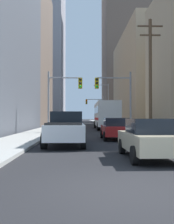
# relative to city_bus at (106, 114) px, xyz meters

# --- Properties ---
(ground_plane) EXTENTS (400.00, 400.00, 0.00)m
(ground_plane) POSITION_rel_city_bus_xyz_m (-2.37, -28.59, -1.93)
(ground_plane) COLOR black
(sidewalk_left) EXTENTS (3.03, 160.00, 0.15)m
(sidewalk_left) POSITION_rel_city_bus_xyz_m (-7.28, 21.41, -1.85)
(sidewalk_left) COLOR #9E9E99
(sidewalk_left) RESTS_ON ground
(sidewalk_right) EXTENTS (3.03, 160.00, 0.15)m
(sidewalk_right) POSITION_rel_city_bus_xyz_m (2.53, 21.41, -1.85)
(sidewalk_right) COLOR #9E9E99
(sidewalk_right) RESTS_ON ground
(city_bus) EXTENTS (2.68, 11.53, 3.40)m
(city_bus) POSITION_rel_city_bus_xyz_m (0.00, 0.00, 0.00)
(city_bus) COLOR silver
(city_bus) RESTS_ON ground
(pickup_truck_white) EXTENTS (2.20, 5.44, 1.90)m
(pickup_truck_white) POSITION_rel_city_bus_xyz_m (-4.10, -19.24, -1.00)
(pickup_truck_white) COLOR white
(pickup_truck_white) RESTS_ON ground
(sedan_beige) EXTENTS (1.95, 4.23, 1.52)m
(sedan_beige) POSITION_rel_city_bus_xyz_m (-0.63, -24.21, -1.16)
(sedan_beige) COLOR #C6B793
(sedan_beige) RESTS_ON ground
(sedan_red) EXTENTS (1.95, 4.22, 1.52)m
(sedan_red) POSITION_rel_city_bus_xyz_m (-0.80, -15.53, -1.16)
(sedan_red) COLOR maroon
(sedan_red) RESTS_ON ground
(sedan_blue) EXTENTS (1.95, 4.20, 1.52)m
(sedan_blue) POSITION_rel_city_bus_xyz_m (-4.16, 4.81, -1.16)
(sedan_blue) COLOR navy
(sedan_blue) RESTS_ON ground
(traffic_signal_near_left) EXTENTS (3.36, 0.44, 6.00)m
(traffic_signal_near_left) POSITION_rel_city_bus_xyz_m (-4.95, -8.35, 2.09)
(traffic_signal_near_left) COLOR gray
(traffic_signal_near_left) RESTS_ON ground
(traffic_signal_near_right) EXTENTS (3.57, 0.44, 6.00)m
(traffic_signal_near_right) POSITION_rel_city_bus_xyz_m (0.10, -8.35, 2.10)
(traffic_signal_near_right) COLOR gray
(traffic_signal_near_right) RESTS_ON ground
(traffic_signal_far_right) EXTENTS (3.85, 0.44, 6.00)m
(traffic_signal_far_right) POSITION_rel_city_bus_xyz_m (-0.03, 23.27, 2.12)
(traffic_signal_far_right) COLOR gray
(traffic_signal_far_right) RESTS_ON ground
(utility_pole_right) EXTENTS (2.20, 0.28, 10.16)m
(utility_pole_right) POSITION_rel_city_bus_xyz_m (2.83, -11.12, 3.43)
(utility_pole_right) COLOR brown
(utility_pole_right) RESTS_ON ground
(street_lamp_right) EXTENTS (2.68, 0.32, 7.50)m
(street_lamp_right) POSITION_rel_city_bus_xyz_m (1.27, 13.23, 2.64)
(street_lamp_right) COLOR gray
(street_lamp_right) RESTS_ON ground
(building_left_far_tower) EXTENTS (23.45, 25.71, 69.22)m
(building_left_far_tower) POSITION_rel_city_bus_xyz_m (-21.12, 63.43, 32.68)
(building_left_far_tower) COLOR #93939E
(building_left_far_tower) RESTS_ON ground
(building_right_far_highrise) EXTENTS (17.21, 19.04, 53.40)m
(building_right_far_highrise) POSITION_rel_city_bus_xyz_m (13.44, 57.59, 24.77)
(building_right_far_highrise) COLOR #66564C
(building_right_far_highrise) RESTS_ON ground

